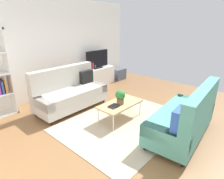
% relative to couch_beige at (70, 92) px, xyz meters
% --- Properties ---
extents(ground_plane, '(7.68, 7.68, 0.00)m').
position_rel_couch_beige_xyz_m(ground_plane, '(0.27, -1.56, -0.44)').
color(ground_plane, brown).
extents(wall_far, '(6.40, 0.12, 2.90)m').
position_rel_couch_beige_xyz_m(wall_far, '(0.27, 1.24, 1.01)').
color(wall_far, white).
rests_on(wall_far, ground_plane).
extents(area_rug, '(2.90, 2.20, 0.01)m').
position_rel_couch_beige_xyz_m(area_rug, '(0.34, -1.62, -0.44)').
color(area_rug, tan).
rests_on(area_rug, ground_plane).
extents(couch_beige, '(1.91, 0.87, 1.10)m').
position_rel_couch_beige_xyz_m(couch_beige, '(0.00, 0.00, 0.00)').
color(couch_beige, '#B2ADA3').
rests_on(couch_beige, ground_plane).
extents(couch_green, '(1.96, 0.99, 1.10)m').
position_rel_couch_beige_xyz_m(couch_green, '(0.68, -2.84, 0.00)').
color(couch_green, teal).
rests_on(couch_green, ground_plane).
extents(coffee_table, '(1.10, 0.56, 0.42)m').
position_rel_couch_beige_xyz_m(coffee_table, '(0.39, -1.42, -0.05)').
color(coffee_table, tan).
rests_on(coffee_table, ground_plane).
extents(tv_console, '(1.40, 0.44, 0.64)m').
position_rel_couch_beige_xyz_m(tv_console, '(1.86, 0.90, -0.12)').
color(tv_console, silver).
rests_on(tv_console, ground_plane).
extents(tv, '(1.00, 0.20, 0.64)m').
position_rel_couch_beige_xyz_m(tv, '(1.86, 0.88, 0.51)').
color(tv, black).
rests_on(tv, tv_console).
extents(storage_trunk, '(0.52, 0.40, 0.44)m').
position_rel_couch_beige_xyz_m(storage_trunk, '(2.96, 0.80, -0.22)').
color(storage_trunk, '#4C5666').
rests_on(storage_trunk, ground_plane).
extents(potted_plant, '(0.23, 0.23, 0.34)m').
position_rel_couch_beige_xyz_m(potted_plant, '(0.35, -1.45, 0.17)').
color(potted_plant, brown).
rests_on(potted_plant, coffee_table).
extents(table_book_0, '(0.25, 0.19, 0.03)m').
position_rel_couch_beige_xyz_m(table_book_0, '(0.15, -1.44, -0.01)').
color(table_book_0, '#262626').
rests_on(table_book_0, coffee_table).
extents(vase_0, '(0.11, 0.11, 0.14)m').
position_rel_couch_beige_xyz_m(vase_0, '(1.28, 0.95, 0.27)').
color(vase_0, '#B24C4C').
rests_on(vase_0, tv_console).
extents(vase_1, '(0.11, 0.11, 0.20)m').
position_rel_couch_beige_xyz_m(vase_1, '(1.44, 0.95, 0.30)').
color(vase_1, '#4C72B2').
rests_on(vase_1, tv_console).
extents(bottle_0, '(0.06, 0.06, 0.23)m').
position_rel_couch_beige_xyz_m(bottle_0, '(1.62, 0.86, 0.32)').
color(bottle_0, red).
rests_on(bottle_0, tv_console).
extents(bottle_1, '(0.06, 0.06, 0.15)m').
position_rel_couch_beige_xyz_m(bottle_1, '(1.72, 0.86, 0.27)').
color(bottle_1, '#3359B2').
rests_on(bottle_1, tv_console).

